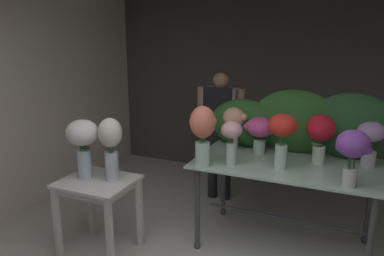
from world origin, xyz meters
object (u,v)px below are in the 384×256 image
object	(u,v)px
florist	(220,122)
vase_coral_anemones	(203,130)
vase_peach_freesia	(234,122)
vase_violet_dahlias	(353,149)
vase_blush_ranunculus	(231,137)
vase_crimson_roses	(320,132)
vase_fuchsia_lilies	(260,130)
side_table_white	(98,191)
vase_cream_lisianthus_tall	(111,144)
vase_scarlet_tulips	(283,132)
display_table_glass	(286,176)
vase_lilac_peonies	(370,138)
vase_white_roses_tall	(83,140)

from	to	relation	value
florist	vase_coral_anemones	xyz separation A→B (m)	(0.26, -1.20, 0.21)
vase_peach_freesia	vase_violet_dahlias	distance (m)	1.29
vase_peach_freesia	florist	bearing A→B (deg)	121.13
vase_coral_anemones	vase_blush_ranunculus	world-z (taller)	vase_coral_anemones
vase_crimson_roses	vase_blush_ranunculus	bearing A→B (deg)	-154.10
florist	vase_peach_freesia	xyz separation A→B (m)	(0.37, -0.61, 0.17)
vase_peach_freesia	vase_blush_ranunculus	distance (m)	0.48
vase_fuchsia_lilies	vase_crimson_roses	bearing A→B (deg)	-7.14
side_table_white	vase_coral_anemones	world-z (taller)	vase_coral_anemones
vase_blush_ranunculus	vase_cream_lisianthus_tall	bearing A→B (deg)	-153.49
vase_coral_anemones	vase_violet_dahlias	xyz separation A→B (m)	(1.26, 0.02, -0.02)
vase_crimson_roses	vase_cream_lisianthus_tall	size ratio (longest dim) A/B	0.80
side_table_white	vase_peach_freesia	xyz separation A→B (m)	(1.00, 1.01, 0.54)
vase_scarlet_tulips	vase_violet_dahlias	world-z (taller)	vase_scarlet_tulips
display_table_glass	side_table_white	distance (m)	1.80
vase_violet_dahlias	vase_fuchsia_lilies	bearing A→B (deg)	148.09
display_table_glass	vase_scarlet_tulips	distance (m)	0.52
vase_scarlet_tulips	vase_violet_dahlias	bearing A→B (deg)	-17.40
display_table_glass	vase_blush_ranunculus	world-z (taller)	vase_blush_ranunculus
vase_blush_ranunculus	side_table_white	bearing A→B (deg)	-153.81
vase_blush_ranunculus	vase_fuchsia_lilies	world-z (taller)	vase_blush_ranunculus
vase_violet_dahlias	vase_coral_anemones	bearing A→B (deg)	-178.87
vase_coral_anemones	vase_cream_lisianthus_tall	bearing A→B (deg)	-154.53
side_table_white	vase_violet_dahlias	world-z (taller)	vase_violet_dahlias
display_table_glass	vase_crimson_roses	size ratio (longest dim) A/B	3.64
side_table_white	vase_fuchsia_lilies	xyz separation A→B (m)	(1.28, 0.99, 0.49)
vase_coral_anemones	vase_fuchsia_lilies	world-z (taller)	vase_coral_anemones
side_table_white	vase_lilac_peonies	bearing A→B (deg)	23.60
vase_peach_freesia	vase_coral_anemones	world-z (taller)	vase_coral_anemones
vase_blush_ranunculus	vase_cream_lisianthus_tall	distance (m)	1.11
display_table_glass	vase_violet_dahlias	world-z (taller)	vase_violet_dahlias
vase_cream_lisianthus_tall	side_table_white	bearing A→B (deg)	-156.25
side_table_white	vase_coral_anemones	xyz separation A→B (m)	(0.89, 0.42, 0.58)
vase_lilac_peonies	vase_crimson_roses	size ratio (longest dim) A/B	0.90
vase_peach_freesia	vase_fuchsia_lilies	bearing A→B (deg)	-5.18
vase_scarlet_tulips	vase_coral_anemones	distance (m)	0.71
florist	vase_coral_anemones	bearing A→B (deg)	-77.90
display_table_glass	vase_lilac_peonies	world-z (taller)	vase_lilac_peonies
vase_blush_ranunculus	vase_white_roses_tall	size ratio (longest dim) A/B	0.74
display_table_glass	vase_lilac_peonies	xyz separation A→B (m)	(0.69, 0.19, 0.41)
vase_peach_freesia	vase_scarlet_tulips	bearing A→B (deg)	-34.03
display_table_glass	vase_scarlet_tulips	world-z (taller)	vase_scarlet_tulips
vase_crimson_roses	florist	bearing A→B (deg)	150.29
florist	vase_lilac_peonies	bearing A→B (deg)	-20.37
vase_blush_ranunculus	vase_fuchsia_lilies	xyz separation A→B (m)	(0.16, 0.44, -0.02)
vase_cream_lisianthus_tall	vase_white_roses_tall	bearing A→B (deg)	-167.58
vase_blush_ranunculus	vase_peach_freesia	bearing A→B (deg)	104.66
vase_white_roses_tall	vase_violet_dahlias	bearing A→B (deg)	11.00
vase_peach_freesia	vase_fuchsia_lilies	world-z (taller)	vase_peach_freesia
vase_fuchsia_lilies	vase_peach_freesia	bearing A→B (deg)	174.82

